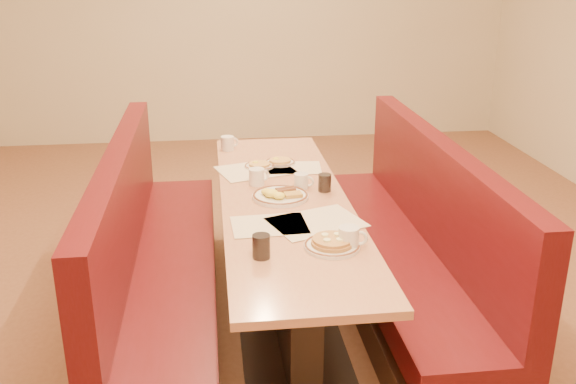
{
  "coord_description": "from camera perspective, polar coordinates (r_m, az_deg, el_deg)",
  "views": [
    {
      "loc": [
        -0.39,
        -3.3,
        2.02
      ],
      "look_at": [
        0.0,
        -0.16,
        0.85
      ],
      "focal_mm": 40.0,
      "sensor_mm": 36.0,
      "label": 1
    }
  ],
  "objects": [
    {
      "name": "extra_plate_mid",
      "position": [
        4.16,
        -0.72,
        2.69
      ],
      "size": [
        0.2,
        0.2,
        0.04
      ],
      "rotation": [
        0.0,
        0.0,
        -0.25
      ],
      "color": "white",
      "rests_on": "diner_table"
    },
    {
      "name": "diner_table",
      "position": [
        3.71,
        -0.31,
        -6.05
      ],
      "size": [
        0.7,
        2.5,
        0.75
      ],
      "color": "black",
      "rests_on": "ground"
    },
    {
      "name": "placemat_near_right",
      "position": [
        3.25,
        2.53,
        -2.69
      ],
      "size": [
        0.53,
        0.46,
        0.0
      ],
      "primitive_type": "cube",
      "rotation": [
        0.0,
        0.0,
        0.34
      ],
      "color": "#FFEFC7",
      "rests_on": "diner_table"
    },
    {
      "name": "coffee_mug_d",
      "position": [
        4.47,
        -5.36,
        4.36
      ],
      "size": [
        0.13,
        0.09,
        0.1
      ],
      "rotation": [
        0.0,
        0.0,
        0.39
      ],
      "color": "white",
      "rests_on": "diner_table"
    },
    {
      "name": "ground",
      "position": [
        3.89,
        -0.3,
        -10.99
      ],
      "size": [
        8.0,
        8.0,
        0.0
      ],
      "primitive_type": "plane",
      "color": "#9E6647",
      "rests_on": "ground"
    },
    {
      "name": "eggs_plate",
      "position": [
        3.56,
        -0.73,
        -0.29
      ],
      "size": [
        0.31,
        0.31,
        0.06
      ],
      "rotation": [
        0.0,
        0.0,
        0.12
      ],
      "color": "white",
      "rests_on": "diner_table"
    },
    {
      "name": "placemat_far_left",
      "position": [
        4.04,
        -2.88,
        1.96
      ],
      "size": [
        0.53,
        0.46,
        0.0
      ],
      "primitive_type": "cube",
      "rotation": [
        0.0,
        0.0,
        0.3
      ],
      "color": "#FFEFC7",
      "rests_on": "diner_table"
    },
    {
      "name": "coffee_mug_b",
      "position": [
        3.77,
        -2.76,
        1.4
      ],
      "size": [
        0.13,
        0.09,
        0.1
      ],
      "rotation": [
        0.0,
        0.0,
        0.39
      ],
      "color": "white",
      "rests_on": "diner_table"
    },
    {
      "name": "placemat_far_right",
      "position": [
        4.08,
        0.47,
        2.18
      ],
      "size": [
        0.37,
        0.29,
        0.0
      ],
      "primitive_type": "cube",
      "rotation": [
        0.0,
        0.0,
        -0.09
      ],
      "color": "#FFEFC7",
      "rests_on": "diner_table"
    },
    {
      "name": "coffee_mug_c",
      "position": [
        3.71,
        1.23,
        1.0
      ],
      "size": [
        0.12,
        0.08,
        0.09
      ],
      "rotation": [
        0.0,
        0.0,
        -0.35
      ],
      "color": "white",
      "rests_on": "diner_table"
    },
    {
      "name": "coffee_mug_a",
      "position": [
        2.97,
        5.5,
        -4.03
      ],
      "size": [
        0.14,
        0.1,
        0.1
      ],
      "rotation": [
        0.0,
        0.0,
        -0.24
      ],
      "color": "white",
      "rests_on": "diner_table"
    },
    {
      "name": "booth_left",
      "position": [
        3.71,
        -11.68,
        -6.72
      ],
      "size": [
        0.55,
        2.5,
        1.05
      ],
      "color": "#4C3326",
      "rests_on": "ground"
    },
    {
      "name": "soda_tumbler_near",
      "position": [
        2.86,
        -2.39,
        -4.87
      ],
      "size": [
        0.08,
        0.08,
        0.11
      ],
      "color": "black",
      "rests_on": "diner_table"
    },
    {
      "name": "soda_tumbler_mid",
      "position": [
        3.67,
        3.28,
        0.83
      ],
      "size": [
        0.07,
        0.07,
        0.1
      ],
      "color": "black",
      "rests_on": "diner_table"
    },
    {
      "name": "extra_plate_far",
      "position": [
        4.09,
        -2.57,
        2.37
      ],
      "size": [
        0.19,
        0.19,
        0.04
      ],
      "rotation": [
        0.0,
        0.0,
        0.19
      ],
      "color": "white",
      "rests_on": "diner_table"
    },
    {
      "name": "booth_right",
      "position": [
        3.86,
        10.6,
        -5.53
      ],
      "size": [
        0.55,
        2.5,
        1.05
      ],
      "color": "#4C3326",
      "rests_on": "ground"
    },
    {
      "name": "pancake_plate",
      "position": [
        2.97,
        3.94,
        -4.63
      ],
      "size": [
        0.26,
        0.26,
        0.06
      ],
      "rotation": [
        0.0,
        0.0,
        0.34
      ],
      "color": "white",
      "rests_on": "diner_table"
    },
    {
      "name": "placemat_near_left",
      "position": [
        3.21,
        -1.68,
        -2.95
      ],
      "size": [
        0.38,
        0.3,
        0.0
      ],
      "primitive_type": "cube",
      "rotation": [
        0.0,
        0.0,
        0.04
      ],
      "color": "#FFEFC7",
      "rests_on": "diner_table"
    }
  ]
}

